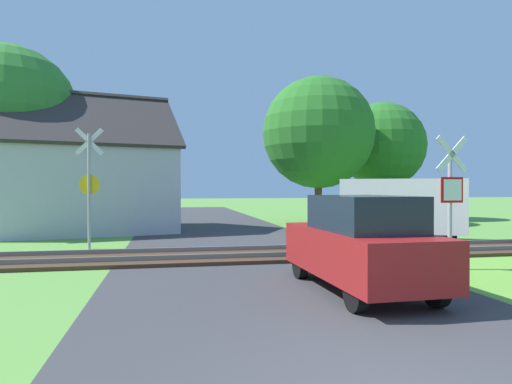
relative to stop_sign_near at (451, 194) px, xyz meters
name	(u,v)px	position (x,y,z in m)	size (l,w,h in m)	color
road_asphalt	(333,335)	(-4.40, -3.99, -1.78)	(6.87, 80.00, 0.01)	#38383A
rail_track	(245,255)	(-4.40, 2.86, -1.72)	(60.00, 2.60, 0.22)	#422D1E
stop_sign_near	(451,194)	(0.00, 0.00, 0.00)	(0.88, 0.17, 3.15)	#9E9EA5
crossing_sign_far	(89,181)	(-8.94, 5.45, 0.37)	(0.88, 0.14, 3.82)	#9E9EA5
house	(84,185)	(-10.20, 11.80, 0.26)	(8.89, 8.25, 6.21)	#B7B7BC
tree_right	(318,133)	(1.51, 14.01, 3.13)	(6.05, 6.05, 7.94)	#513823
tree_left	(8,113)	(-13.45, 12.24, 3.46)	(5.96, 5.96, 8.23)	#513823
tree_far	(382,145)	(6.50, 16.56, 2.77)	(5.29, 5.29, 7.20)	#513823
mail_truck	(396,207)	(1.63, 5.64, -0.54)	(5.20, 3.94, 2.24)	white
parked_car	(360,243)	(-3.00, -1.67, -0.88)	(1.76, 4.05, 1.78)	maroon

